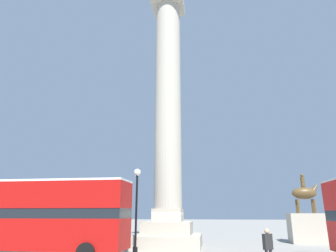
% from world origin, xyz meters
% --- Properties ---
extents(ground_plane, '(200.00, 200.00, 0.00)m').
position_xyz_m(ground_plane, '(0.00, 0.00, 0.00)').
color(ground_plane, gray).
extents(monument_column, '(4.96, 4.96, 22.89)m').
position_xyz_m(monument_column, '(0.00, 0.00, 9.33)').
color(monument_column, '#ADA593').
rests_on(monument_column, ground_plane).
extents(bus_b, '(11.47, 2.85, 4.35)m').
position_xyz_m(bus_b, '(-7.23, -6.40, 2.40)').
color(bus_b, '#A80F0C').
rests_on(bus_b, ground_plane).
extents(equestrian_statue, '(3.17, 2.32, 5.85)m').
position_xyz_m(equestrian_statue, '(11.48, 4.72, 1.67)').
color(equestrian_statue, '#ADA593').
rests_on(equestrian_statue, ground_plane).
extents(street_lamp, '(0.47, 0.47, 5.36)m').
position_xyz_m(street_lamp, '(-1.59, -3.71, 3.24)').
color(street_lamp, black).
rests_on(street_lamp, ground_plane).
extents(pedestrian_near_lamp, '(0.49, 0.42, 1.79)m').
position_xyz_m(pedestrian_near_lamp, '(5.79, -8.49, 1.02)').
color(pedestrian_near_lamp, '#28282D').
rests_on(pedestrian_near_lamp, ground_plane).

